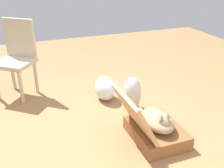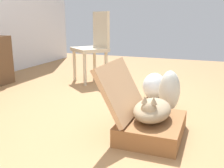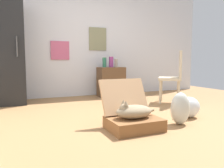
{
  "view_description": "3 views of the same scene",
  "coord_description": "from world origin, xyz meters",
  "px_view_note": "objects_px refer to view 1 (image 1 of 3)",
  "views": [
    {
      "loc": [
        -2.1,
        0.63,
        1.63
      ],
      "look_at": [
        0.08,
        -0.2,
        0.54
      ],
      "focal_mm": 42.58,
      "sensor_mm": 36.0,
      "label": 1
    },
    {
      "loc": [
        -2.1,
        -0.96,
        0.91
      ],
      "look_at": [
        0.1,
        -0.12,
        0.31
      ],
      "focal_mm": 42.33,
      "sensor_mm": 36.0,
      "label": 2
    },
    {
      "loc": [
        -1.44,
        -2.78,
        0.79
      ],
      "look_at": [
        -0.23,
        -0.01,
        0.49
      ],
      "focal_mm": 35.86,
      "sensor_mm": 36.0,
      "label": 3
    }
  ],
  "objects_px": {
    "suitcase_base": "(156,132)",
    "plastic_bag_clear": "(105,88)",
    "plastic_bag_white": "(132,93)",
    "chair": "(17,56)",
    "cat": "(158,120)"
  },
  "relations": [
    {
      "from": "suitcase_base",
      "to": "plastic_bag_clear",
      "type": "height_order",
      "value": "plastic_bag_clear"
    },
    {
      "from": "cat",
      "to": "chair",
      "type": "xyz_separation_m",
      "value": [
        1.54,
        1.19,
        0.31
      ]
    },
    {
      "from": "suitcase_base",
      "to": "chair",
      "type": "distance_m",
      "value": 1.99
    },
    {
      "from": "cat",
      "to": "plastic_bag_white",
      "type": "distance_m",
      "value": 0.66
    },
    {
      "from": "plastic_bag_white",
      "to": "plastic_bag_clear",
      "type": "xyz_separation_m",
      "value": [
        0.34,
        0.22,
        -0.05
      ]
    },
    {
      "from": "cat",
      "to": "plastic_bag_clear",
      "type": "xyz_separation_m",
      "value": [
        0.99,
        0.2,
        -0.07
      ]
    },
    {
      "from": "suitcase_base",
      "to": "plastic_bag_clear",
      "type": "distance_m",
      "value": 1.01
    },
    {
      "from": "plastic_bag_white",
      "to": "chair",
      "type": "xyz_separation_m",
      "value": [
        0.88,
        1.22,
        0.33
      ]
    },
    {
      "from": "cat",
      "to": "suitcase_base",
      "type": "bearing_deg",
      "value": -2.45
    },
    {
      "from": "chair",
      "to": "cat",
      "type": "bearing_deg",
      "value": -13.54
    },
    {
      "from": "plastic_bag_white",
      "to": "chair",
      "type": "distance_m",
      "value": 1.54
    },
    {
      "from": "suitcase_base",
      "to": "plastic_bag_white",
      "type": "bearing_deg",
      "value": -2.52
    },
    {
      "from": "suitcase_base",
      "to": "plastic_bag_clear",
      "type": "bearing_deg",
      "value": 11.29
    },
    {
      "from": "cat",
      "to": "plastic_bag_white",
      "type": "bearing_deg",
      "value": -2.52
    },
    {
      "from": "suitcase_base",
      "to": "plastic_bag_clear",
      "type": "xyz_separation_m",
      "value": [
        0.98,
        0.2,
        0.08
      ]
    }
  ]
}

